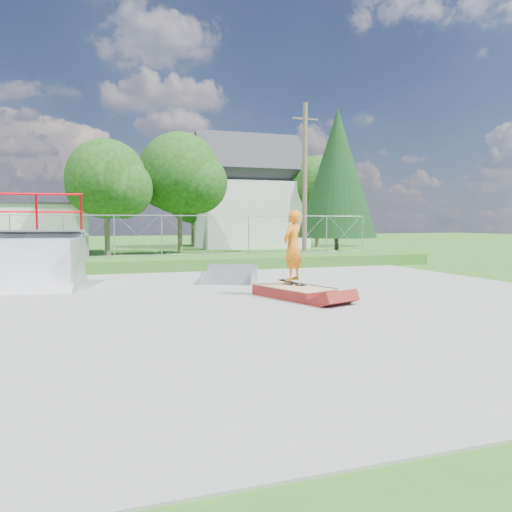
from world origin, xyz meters
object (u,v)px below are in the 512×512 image
at_px(quarter_pipe, 27,241).
at_px(grind_box, 293,292).
at_px(flat_bank_ramp, 230,275).
at_px(skater, 293,248).

bearing_deg(quarter_pipe, grind_box, -21.21).
bearing_deg(grind_box, quarter_pipe, 130.73).
xyz_separation_m(flat_bank_ramp, skater, (0.77, -3.43, 1.05)).
relative_size(flat_bank_ramp, skater, 0.95).
height_order(quarter_pipe, flat_bank_ramp, quarter_pipe).
height_order(quarter_pipe, skater, quarter_pipe).
distance_m(grind_box, quarter_pipe, 7.98).
height_order(grind_box, quarter_pipe, quarter_pipe).
bearing_deg(quarter_pipe, skater, -18.83).
bearing_deg(flat_bank_ramp, quarter_pipe, -158.79).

